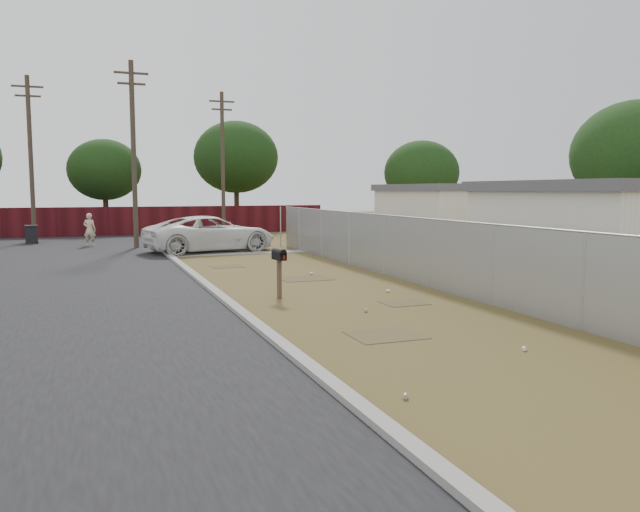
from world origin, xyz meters
name	(u,v)px	position (x,y,z in m)	size (l,w,h in m)	color
ground	(331,294)	(0.00, 0.00, 0.00)	(120.00, 120.00, 0.00)	brown
street	(73,269)	(-6.76, 8.05, 0.02)	(15.10, 60.00, 0.12)	black
chainlink_fence	(413,257)	(3.12, 1.03, 0.80)	(0.10, 27.06, 2.02)	#92959A
privacy_fence	(91,222)	(-6.00, 25.00, 0.90)	(30.00, 0.12, 1.80)	#460F14
utility_poles	(134,156)	(-3.67, 20.67, 4.69)	(12.60, 8.24, 9.00)	#433B2D
houses	(542,224)	(9.70, 3.13, 1.56)	(9.30, 17.24, 3.10)	white
horizon_trees	(206,161)	(0.84, 23.56, 4.63)	(33.32, 31.94, 7.78)	#382A19
mailbox	(279,259)	(-1.56, -0.30, 1.04)	(0.28, 0.58, 1.32)	brown
pickup_truck	(211,234)	(-0.91, 12.81, 0.83)	(2.76, 5.98, 1.66)	white
pedestrian	(90,230)	(-6.13, 17.82, 0.84)	(0.61, 0.40, 1.68)	#CAB594
trash_bin	(31,234)	(-9.02, 20.32, 0.51)	(0.69, 0.71, 0.99)	black
scattered_litter	(384,311)	(0.19, -2.91, 0.04)	(3.90, 12.37, 0.07)	silver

